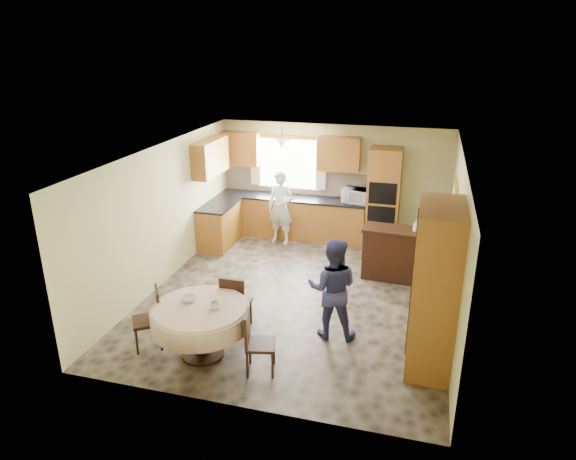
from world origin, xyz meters
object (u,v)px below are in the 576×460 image
(cupboard, at_px, (435,288))
(dining_table, at_px, (201,317))
(chair_right, at_px, (255,339))
(oven_tower, at_px, (384,198))
(chair_left, at_px, (152,315))
(chair_back, at_px, (235,301))
(person_dining, at_px, (333,288))
(person_sink, at_px, (281,208))
(sideboard, at_px, (397,256))

(cupboard, xyz_separation_m, dining_table, (-3.07, -0.70, -0.53))
(cupboard, bearing_deg, chair_right, -159.21)
(oven_tower, xyz_separation_m, chair_left, (-2.78, -4.77, -0.56))
(dining_table, distance_m, chair_right, 0.86)
(chair_right, bearing_deg, cupboard, -82.56)
(chair_left, bearing_deg, chair_right, 50.52)
(chair_back, relative_size, person_dining, 0.60)
(oven_tower, height_order, person_sink, oven_tower)
(sideboard, bearing_deg, chair_left, -131.19)
(sideboard, height_order, person_dining, person_dining)
(person_sink, distance_m, person_dining, 3.81)
(chair_left, bearing_deg, cupboard, 66.66)
(chair_left, bearing_deg, chair_back, 91.29)
(dining_table, distance_m, chair_left, 0.79)
(person_sink, bearing_deg, cupboard, -40.22)
(oven_tower, height_order, dining_table, oven_tower)
(dining_table, relative_size, person_dining, 0.87)
(sideboard, xyz_separation_m, chair_left, (-3.23, -3.19, 0.04))
(cupboard, height_order, chair_left, cupboard)
(oven_tower, relative_size, chair_right, 2.40)
(oven_tower, xyz_separation_m, person_sink, (-2.12, -0.42, -0.26))
(sideboard, bearing_deg, chair_back, -127.50)
(chair_back, distance_m, chair_right, 1.07)
(chair_left, height_order, person_sink, person_sink)
(dining_table, height_order, person_dining, person_dining)
(chair_back, height_order, person_dining, person_dining)
(chair_back, bearing_deg, cupboard, 177.04)
(person_sink, relative_size, person_dining, 1.03)
(cupboard, bearing_deg, chair_back, 179.59)
(chair_right, xyz_separation_m, person_dining, (0.81, 1.15, 0.29))
(chair_right, distance_m, person_sink, 4.64)
(oven_tower, xyz_separation_m, cupboard, (1.07, -4.10, 0.07))
(dining_table, xyz_separation_m, chair_left, (-0.78, 0.03, -0.10))
(chair_back, distance_m, person_dining, 1.48)
(chair_right, bearing_deg, person_dining, -48.38)
(oven_tower, bearing_deg, cupboard, -75.39)
(cupboard, bearing_deg, person_dining, 167.77)
(dining_table, bearing_deg, oven_tower, 67.39)
(oven_tower, bearing_deg, person_sink, -168.74)
(chair_left, relative_size, person_dining, 0.58)
(person_dining, bearing_deg, chair_right, 49.42)
(person_sink, bearing_deg, chair_right, -69.14)
(dining_table, bearing_deg, chair_back, 72.96)
(oven_tower, height_order, cupboard, cupboard)
(oven_tower, distance_m, dining_table, 5.22)
(sideboard, distance_m, chair_left, 4.54)
(cupboard, relative_size, person_dining, 1.46)
(chair_left, distance_m, person_sink, 4.41)
(sideboard, distance_m, dining_table, 4.04)
(sideboard, bearing_deg, dining_table, -123.07)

